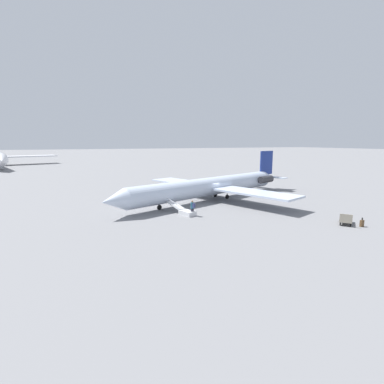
# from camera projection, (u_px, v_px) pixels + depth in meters

# --- Properties ---
(ground_plane) EXTENTS (600.00, 600.00, 0.00)m
(ground_plane) POSITION_uv_depth(u_px,v_px,m) (209.00, 200.00, 41.30)
(ground_plane) COLOR slate
(airplane_main) EXTENTS (31.05, 24.38, 6.47)m
(airplane_main) POSITION_uv_depth(u_px,v_px,m) (213.00, 186.00, 41.62)
(airplane_main) COLOR silver
(airplane_main) RESTS_ON ground
(boarding_stairs) EXTENTS (2.33, 4.12, 1.64)m
(boarding_stairs) POSITION_uv_depth(u_px,v_px,m) (185.00, 211.00, 33.19)
(boarding_stairs) COLOR silver
(boarding_stairs) RESTS_ON ground
(passenger) EXTENTS (0.43, 0.57, 1.74)m
(passenger) POSITION_uv_depth(u_px,v_px,m) (192.00, 207.00, 32.43)
(passenger) COLOR #23232D
(passenger) RESTS_ON ground
(luggage_cart) EXTENTS (2.40, 2.24, 1.22)m
(luggage_cart) POSITION_uv_depth(u_px,v_px,m) (346.00, 220.00, 29.26)
(luggage_cart) COLOR #9E937F
(luggage_cart) RESTS_ON ground
(suitcase) EXTENTS (0.37, 0.23, 0.88)m
(suitcase) POSITION_uv_depth(u_px,v_px,m) (362.00, 223.00, 28.47)
(suitcase) COLOR brown
(suitcase) RESTS_ON ground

